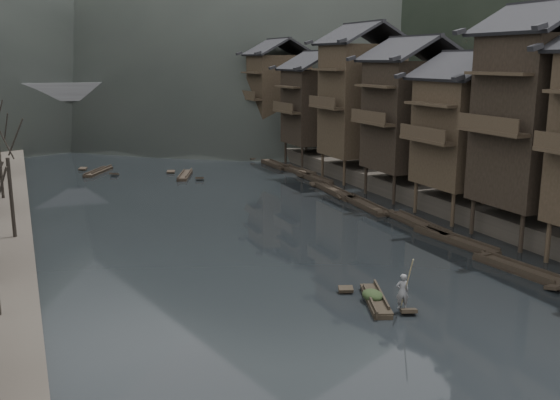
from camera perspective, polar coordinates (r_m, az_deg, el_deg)
water at (r=32.64m, az=6.99°, el=-9.45°), size 300.00×300.00×0.00m
right_bank at (r=83.81m, az=14.41°, el=4.54°), size 40.00×200.00×1.80m
stilt_houses at (r=55.99m, az=12.97°, el=9.22°), size 9.00×67.60×16.28m
moored_sampans at (r=57.78m, az=5.84°, el=0.61°), size 3.47×67.09×0.47m
midriver_boats at (r=69.48m, az=-12.68°, el=2.42°), size 11.73×11.56×0.45m
stone_bridge at (r=99.58m, az=-14.00°, el=8.24°), size 40.00×6.00×9.00m
hero_sampan at (r=32.81m, az=8.75°, el=-9.00°), size 2.37×4.58×0.43m
cargo_heap at (r=32.74m, az=8.49°, el=-8.04°), size 1.01×1.33×0.61m
boatman at (r=31.52m, az=11.14°, el=-7.80°), size 0.76×0.61×1.82m
bamboo_pole at (r=30.78m, az=11.67°, el=-2.93°), size 0.95×2.29×3.69m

